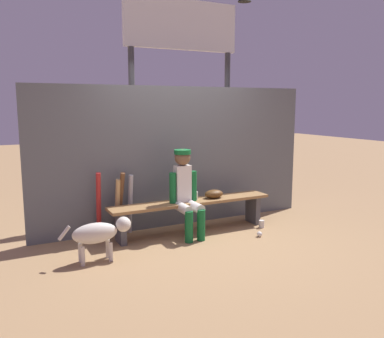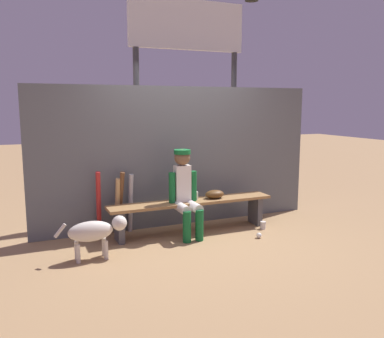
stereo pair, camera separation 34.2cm
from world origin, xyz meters
name	(u,v)px [view 1 (the left image)]	position (x,y,z in m)	size (l,w,h in m)	color
ground_plane	(192,232)	(0.00, 0.00, 0.00)	(30.00, 30.00, 0.00)	#9E7A51
chainlink_fence	(179,157)	(0.00, 0.44, 1.03)	(4.34, 0.03, 2.06)	#595E63
dugout_bench	(192,208)	(0.00, 0.00, 0.36)	(2.39, 0.36, 0.46)	olive
player_seated	(186,190)	(-0.15, -0.11, 0.65)	(0.41, 0.55, 1.19)	silver
baseball_glove	(214,194)	(0.36, 0.00, 0.52)	(0.28, 0.20, 0.12)	#593819
bat_aluminum_silver	(130,204)	(-0.80, 0.33, 0.42)	(0.06, 0.06, 0.84)	#B7B7BC
bat_wood_dark	(120,204)	(-0.96, 0.29, 0.45)	(0.06, 0.06, 0.91)	brown
bat_wood_tan	(117,208)	(-1.00, 0.28, 0.41)	(0.06, 0.06, 0.81)	tan
bat_aluminum_red	(99,206)	(-1.26, 0.28, 0.46)	(0.06, 0.06, 0.93)	#B22323
baseball	(259,234)	(0.73, -0.61, 0.04)	(0.07, 0.07, 0.07)	white
cup_on_ground	(262,224)	(1.01, -0.28, 0.06)	(0.08, 0.08, 0.11)	silver
cup_on_bench	(195,196)	(0.07, 0.04, 0.52)	(0.08, 0.08, 0.11)	silver
scoreboard	(185,53)	(0.59, 1.42, 2.67)	(2.32, 0.27, 3.77)	#3F3F42
dog	(100,233)	(-1.44, -0.49, 0.34)	(0.84, 0.20, 0.49)	beige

